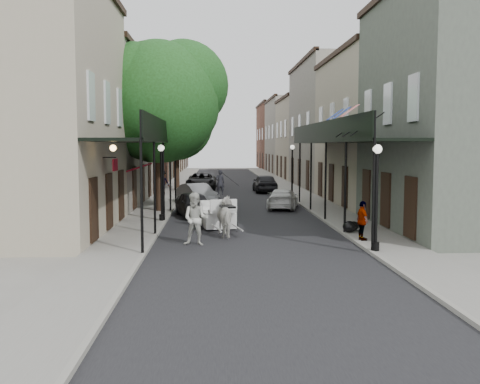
{
  "coord_description": "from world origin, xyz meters",
  "views": [
    {
      "loc": [
        -1.54,
        -20.21,
        3.8
      ],
      "look_at": [
        -0.31,
        4.9,
        1.6
      ],
      "focal_mm": 40.0,
      "sensor_mm": 36.0,
      "label": 1
    }
  ],
  "objects": [
    {
      "name": "pedestrian_walking",
      "position": [
        -2.23,
        -0.05,
        1.01
      ],
      "size": [
        1.1,
        0.93,
        2.02
      ],
      "primitive_type": "imported",
      "rotation": [
        0.0,
        0.0,
        -0.18
      ],
      "color": "beige",
      "rests_on": "ground"
    },
    {
      "name": "gallery_left",
      "position": [
        -4.79,
        6.98,
        4.05
      ],
      "size": [
        2.2,
        18.05,
        4.88
      ],
      "color": "black",
      "rests_on": "sidewalk_left"
    },
    {
      "name": "sidewalk_left",
      "position": [
        -5.0,
        20.0,
        0.06
      ],
      "size": [
        2.2,
        90.0,
        0.12
      ],
      "primitive_type": "cube",
      "color": "gray",
      "rests_on": "ground"
    },
    {
      "name": "lamppost_right_near",
      "position": [
        4.1,
        -2.0,
        2.05
      ],
      "size": [
        0.32,
        0.32,
        3.71
      ],
      "color": "black",
      "rests_on": "sidewalk_right"
    },
    {
      "name": "car_right_far",
      "position": [
        2.6,
        22.83,
        0.74
      ],
      "size": [
        1.83,
        4.39,
        1.49
      ],
      "primitive_type": "imported",
      "rotation": [
        0.0,
        0.0,
        3.16
      ],
      "color": "black",
      "rests_on": "ground"
    },
    {
      "name": "building_row_right",
      "position": [
        8.6,
        30.0,
        5.25
      ],
      "size": [
        5.0,
        80.0,
        10.5
      ],
      "primitive_type": "cube",
      "color": "gray",
      "rests_on": "ground"
    },
    {
      "name": "tree_near",
      "position": [
        -4.2,
        10.18,
        6.49
      ],
      "size": [
        7.31,
        6.8,
        9.63
      ],
      "color": "#382619",
      "rests_on": "sidewalk_left"
    },
    {
      "name": "car_left_mid",
      "position": [
        -2.6,
        14.0,
        0.67
      ],
      "size": [
        3.01,
        4.3,
        1.34
      ],
      "primitive_type": "imported",
      "rotation": [
        0.0,
        0.0,
        0.44
      ],
      "color": "gray",
      "rests_on": "ground"
    },
    {
      "name": "gallery_right",
      "position": [
        4.79,
        6.98,
        4.05
      ],
      "size": [
        2.2,
        18.05,
        4.88
      ],
      "color": "black",
      "rests_on": "sidewalk_right"
    },
    {
      "name": "lamppost_left",
      "position": [
        -4.1,
        6.0,
        2.05
      ],
      "size": [
        0.32,
        0.32,
        3.71
      ],
      "color": "black",
      "rests_on": "sidewalk_left"
    },
    {
      "name": "car_right_near",
      "position": [
        2.6,
        11.6,
        0.6
      ],
      "size": [
        2.48,
        4.37,
        1.2
      ],
      "primitive_type": "imported",
      "rotation": [
        0.0,
        0.0,
        2.94
      ],
      "color": "silver",
      "rests_on": "ground"
    },
    {
      "name": "sidewalk_right",
      "position": [
        5.0,
        20.0,
        0.06
      ],
      "size": [
        2.2,
        90.0,
        0.12
      ],
      "primitive_type": "cube",
      "color": "gray",
      "rests_on": "ground"
    },
    {
      "name": "road",
      "position": [
        0.0,
        20.0,
        0.01
      ],
      "size": [
        8.0,
        90.0,
        0.01
      ],
      "primitive_type": "cube",
      "color": "black",
      "rests_on": "ground"
    },
    {
      "name": "car_left_near",
      "position": [
        -2.6,
        8.19,
        0.66
      ],
      "size": [
        2.49,
        4.16,
        1.33
      ],
      "primitive_type": "imported",
      "rotation": [
        0.0,
        0.0,
        0.25
      ],
      "color": "black",
      "rests_on": "ground"
    },
    {
      "name": "lamppost_right_far",
      "position": [
        4.1,
        18.0,
        2.05
      ],
      "size": [
        0.32,
        0.32,
        3.71
      ],
      "color": "black",
      "rests_on": "sidewalk_right"
    },
    {
      "name": "pedestrian_sidewalk_left",
      "position": [
        -5.39,
        19.69,
        1.04
      ],
      "size": [
        1.37,
        1.2,
        1.83
      ],
      "primitive_type": "imported",
      "rotation": [
        0.0,
        0.0,
        3.7
      ],
      "color": "gray",
      "rests_on": "sidewalk_left"
    },
    {
      "name": "tree_far",
      "position": [
        -4.25,
        24.18,
        5.84
      ],
      "size": [
        6.45,
        6.0,
        8.61
      ],
      "color": "#382619",
      "rests_on": "sidewalk_left"
    },
    {
      "name": "car_left_far",
      "position": [
        -2.6,
        25.52,
        0.74
      ],
      "size": [
        2.55,
        5.36,
        1.48
      ],
      "primitive_type": "imported",
      "rotation": [
        0.0,
        0.0,
        -0.02
      ],
      "color": "black",
      "rests_on": "ground"
    },
    {
      "name": "ground",
      "position": [
        0.0,
        0.0,
        0.0
      ],
      "size": [
        140.0,
        140.0,
        0.0
      ],
      "primitive_type": "plane",
      "color": "gray",
      "rests_on": "ground"
    },
    {
      "name": "horse",
      "position": [
        -0.96,
        2.0,
        0.81
      ],
      "size": [
        1.23,
        2.06,
        1.63
      ],
      "primitive_type": "imported",
      "rotation": [
        0.0,
        0.0,
        3.33
      ],
      "color": "silver",
      "rests_on": "ground"
    },
    {
      "name": "building_row_left",
      "position": [
        -8.6,
        30.0,
        5.25
      ],
      "size": [
        5.0,
        80.0,
        10.5
      ],
      "primitive_type": "cube",
      "color": "#A49A83",
      "rests_on": "ground"
    },
    {
      "name": "trash_bags",
      "position": [
        4.32,
        2.16,
        0.34
      ],
      "size": [
        0.83,
        0.98,
        0.48
      ],
      "color": "black",
      "rests_on": "sidewalk_right"
    },
    {
      "name": "pedestrian_sidewalk_right",
      "position": [
        4.2,
        0.02,
        0.89
      ],
      "size": [
        0.49,
        0.94,
        1.54
      ],
      "primitive_type": "imported",
      "rotation": [
        0.0,
        0.0,
        1.7
      ],
      "color": "gray",
      "rests_on": "sidewalk_right"
    },
    {
      "name": "carriage",
      "position": [
        -1.44,
        4.49,
        1.06
      ],
      "size": [
        1.92,
        2.61,
        2.73
      ],
      "rotation": [
        0.0,
        0.0,
        0.19
      ],
      "color": "black",
      "rests_on": "ground"
    }
  ]
}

